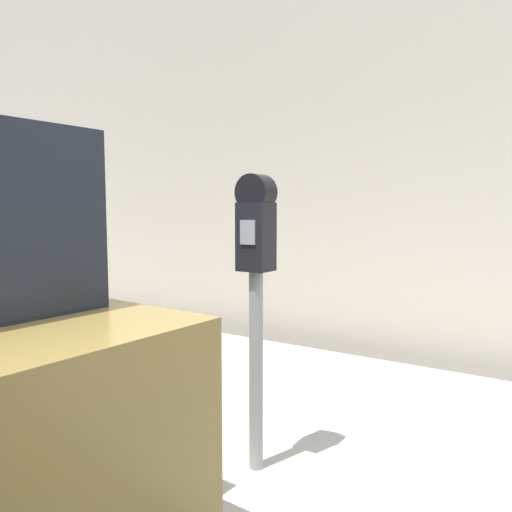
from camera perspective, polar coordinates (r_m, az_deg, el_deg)
sidewalk at (r=3.54m, az=13.77°, el=-19.14°), size 24.00×2.80×0.11m
building_facade at (r=5.12m, az=21.60°, el=17.03°), size 24.00×0.30×5.16m
parking_meter at (r=2.62m, az=-0.00°, el=-1.70°), size 0.19×0.16×1.59m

